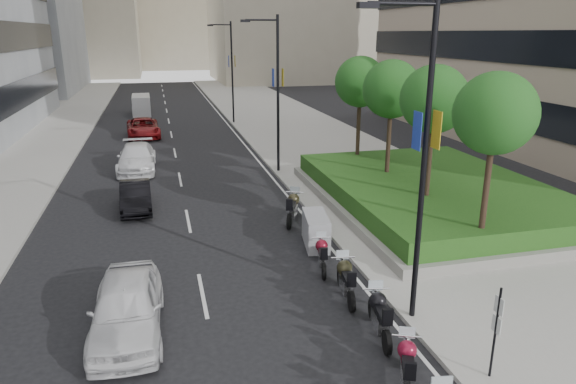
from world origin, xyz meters
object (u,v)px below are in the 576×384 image
object	(u,v)px
motorcycle_1	(407,365)
motorcycle_5	(316,231)
motorcycle_6	(293,208)
car_b	(136,196)
motorcycle_2	(380,315)
motorcycle_4	(322,255)
lamp_post_1	(275,87)
lamp_post_2	(230,67)
car_a	(127,307)
delivery_van	(141,106)
car_d	(143,128)
motorcycle_3	(346,279)
lamp_post_0	(420,151)
parking_sign	(496,328)
car_c	(137,158)

from	to	relation	value
motorcycle_1	motorcycle_5	distance (m)	8.59
motorcycle_6	car_b	world-z (taller)	car_b
motorcycle_2	motorcycle_4	bearing A→B (deg)	13.76
lamp_post_1	lamp_post_2	xyz separation A→B (m)	(0.00, 18.00, 0.00)
car_a	delivery_van	bearing A→B (deg)	91.98
motorcycle_5	car_d	world-z (taller)	car_d
motorcycle_2	motorcycle_5	bearing A→B (deg)	9.11
motorcycle_3	motorcycle_6	size ratio (longest dim) A/B	1.00
lamp_post_0	parking_sign	xyz separation A→B (m)	(0.66, -3.00, -3.61)
parking_sign	car_d	size ratio (longest dim) A/B	0.46
motorcycle_5	car_a	size ratio (longest dim) A/B	0.47
parking_sign	delivery_van	distance (m)	46.68
motorcycle_4	car_b	size ratio (longest dim) A/B	0.51
parking_sign	motorcycle_1	size ratio (longest dim) A/B	1.24
lamp_post_2	lamp_post_1	bearing A→B (deg)	-90.00
motorcycle_6	car_b	distance (m)	7.58
car_b	car_d	world-z (taller)	car_d
motorcycle_5	car_a	xyz separation A→B (m)	(-6.88, -4.60, 0.17)
motorcycle_5	delivery_van	bearing A→B (deg)	19.96
car_a	parking_sign	bearing A→B (deg)	-25.46
car_d	lamp_post_1	bearing A→B (deg)	-63.20
car_c	lamp_post_2	bearing A→B (deg)	63.63
lamp_post_2	motorcycle_2	size ratio (longest dim) A/B	3.88
motorcycle_6	car_c	distance (m)	12.93
lamp_post_2	car_d	world-z (taller)	lamp_post_2
lamp_post_0	lamp_post_2	xyz separation A→B (m)	(0.00, 35.00, 0.00)
motorcycle_4	lamp_post_1	bearing A→B (deg)	7.00
motorcycle_1	motorcycle_2	distance (m)	2.19
motorcycle_2	car_d	distance (m)	31.65
lamp_post_1	car_d	distance (m)	16.15
lamp_post_1	lamp_post_0	bearing A→B (deg)	-90.00
lamp_post_0	car_d	distance (m)	31.73
motorcycle_2	car_c	size ratio (longest dim) A/B	0.43
parking_sign	motorcycle_2	size ratio (longest dim) A/B	1.08
motorcycle_1	car_b	xyz separation A→B (m)	(-6.53, 14.83, 0.09)
motorcycle_2	car_a	world-z (taller)	car_a
lamp_post_1	car_b	bearing A→B (deg)	-148.60
motorcycle_4	car_b	bearing A→B (deg)	51.16
lamp_post_2	motorcycle_6	xyz separation A→B (m)	(-1.14, -26.24, -4.41)
motorcycle_6	delivery_van	distance (m)	34.79
motorcycle_3	car_c	size ratio (longest dim) A/B	0.43
parking_sign	motorcycle_3	bearing A→B (deg)	111.93
lamp_post_1	motorcycle_6	xyz separation A→B (m)	(-1.14, -8.24, -4.41)
car_c	delivery_van	size ratio (longest dim) A/B	1.16
car_d	delivery_van	xyz separation A→B (m)	(-0.33, 12.39, 0.15)
lamp_post_2	motorcycle_6	size ratio (longest dim) A/B	3.91
motorcycle_6	motorcycle_2	bearing A→B (deg)	-156.03
motorcycle_3	car_b	size ratio (longest dim) A/B	0.58
lamp_post_1	motorcycle_1	size ratio (longest dim) A/B	4.46
motorcycle_5	car_c	world-z (taller)	car_c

